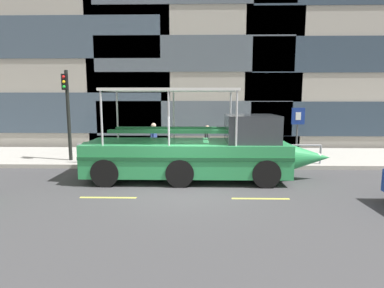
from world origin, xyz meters
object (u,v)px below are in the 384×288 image
object	(u,v)px
traffic_light_pole	(67,106)
parking_sign	(298,125)
duck_tour_boat	(200,151)
pedestrian_near_bow	(267,137)
pedestrian_mid_left	(207,139)
pedestrian_mid_right	(154,137)

from	to	relation	value
traffic_light_pole	parking_sign	bearing A→B (deg)	-0.11
duck_tour_boat	pedestrian_near_bow	distance (m)	4.79
pedestrian_near_bow	traffic_light_pole	bearing A→B (deg)	-175.11
traffic_light_pole	duck_tour_boat	distance (m)	6.95
duck_tour_boat	traffic_light_pole	bearing A→B (deg)	156.51
traffic_light_pole	pedestrian_mid_left	world-z (taller)	traffic_light_pole
pedestrian_mid_right	parking_sign	bearing A→B (deg)	-6.81
parking_sign	pedestrian_mid_left	xyz separation A→B (m)	(-4.15, 0.53, -0.71)
duck_tour_boat	pedestrian_near_bow	xyz separation A→B (m)	(3.27, 3.50, 0.11)
pedestrian_near_bow	pedestrian_mid_right	size ratio (longest dim) A/B	0.99
parking_sign	duck_tour_boat	bearing A→B (deg)	-149.25
parking_sign	pedestrian_near_bow	xyz separation A→B (m)	(-1.22, 0.83, -0.67)
pedestrian_near_bow	pedestrian_mid_right	distance (m)	5.56
pedestrian_mid_left	parking_sign	bearing A→B (deg)	-7.34
parking_sign	pedestrian_mid_right	size ratio (longest dim) A/B	1.45
traffic_light_pole	duck_tour_boat	bearing A→B (deg)	-23.49
pedestrian_mid_right	traffic_light_pole	bearing A→B (deg)	-168.53
pedestrian_mid_right	duck_tour_boat	bearing A→B (deg)	-56.59
pedestrian_near_bow	pedestrian_mid_right	world-z (taller)	pedestrian_mid_right
pedestrian_mid_left	pedestrian_mid_right	bearing A→B (deg)	174.04
pedestrian_mid_right	pedestrian_near_bow	bearing A→B (deg)	0.20
duck_tour_boat	pedestrian_mid_left	xyz separation A→B (m)	(0.34, 3.20, 0.08)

